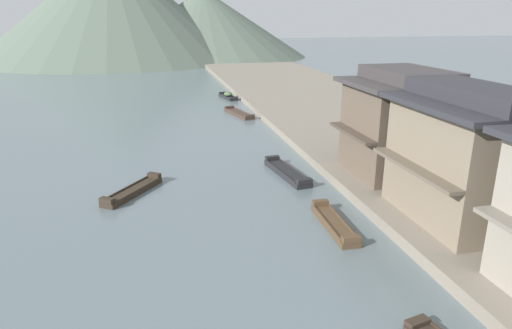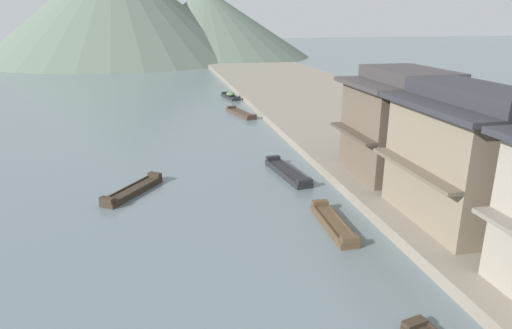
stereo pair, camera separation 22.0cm
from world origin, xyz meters
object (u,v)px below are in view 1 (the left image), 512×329
Objects in this scene: boat_moored_far at (287,173)px; boat_midriver_drifting at (228,96)px; boat_moored_second at (133,191)px; boat_midriver_upstream at (239,114)px; boat_moored_third at (334,224)px; house_waterfront_tall at (403,123)px; house_waterfront_second at (467,156)px.

boat_midriver_drifting reaches higher than boat_moored_far.
boat_moored_second reaches higher than boat_midriver_upstream.
boat_moored_far is at bearing 90.70° from boat_moored_third.
boat_midriver_upstream is at bearing 63.70° from boat_moored_second.
boat_midriver_upstream is 22.02m from house_waterfront_tall.
boat_midriver_upstream is at bearing -93.02° from boat_midriver_drifting.
boat_midriver_drifting is 31.48m from house_waterfront_tall.
boat_moored_far is (-0.09, 7.59, 0.00)m from boat_moored_third.
boat_moored_second is 0.96× the size of boat_midriver_drifting.
house_waterfront_tall reaches higher than boat_moored_far.
boat_midriver_drifting is 0.64× the size of house_waterfront_tall.
boat_moored_third is 6.71m from house_waterfront_second.
boat_midriver_upstream is at bearing 89.32° from boat_moored_third.
boat_moored_second is 0.59× the size of house_waterfront_second.
boat_midriver_drifting is at bearing 86.98° from boat_midriver_upstream.
house_waterfront_tall is (0.54, 6.49, 0.01)m from house_waterfront_second.
boat_midriver_upstream is (-0.52, -9.90, -0.12)m from boat_midriver_drifting.
house_waterfront_second is 1.04× the size of house_waterfront_tall.
boat_midriver_drifting is at bearing 88.14° from boat_moored_far.
boat_moored_far is at bearing 159.17° from house_waterfront_tall.
house_waterfront_second is (4.82, -37.33, 3.28)m from boat_midriver_drifting.
boat_moored_second is 31.32m from boat_midriver_drifting.
house_waterfront_second is at bearing -27.18° from boat_moored_second.
boat_moored_second is 21.97m from boat_midriver_upstream.
boat_moored_second is 0.80× the size of boat_moored_far.
boat_midriver_upstream is at bearing 101.02° from house_waterfront_second.
house_waterfront_tall reaches higher than boat_moored_second.
house_waterfront_second is at bearing -82.64° from boat_midriver_drifting.
boat_moored_far is 1.20× the size of boat_midriver_drifting.
boat_moored_third is (9.42, -6.45, -0.00)m from boat_moored_second.
boat_midriver_drifting is 9.91m from boat_midriver_upstream.
boat_moored_third is 0.83× the size of boat_midriver_upstream.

